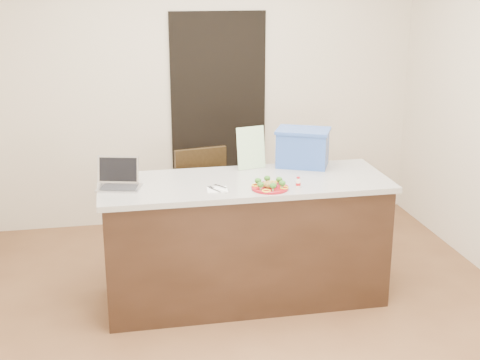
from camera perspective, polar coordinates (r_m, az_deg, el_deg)
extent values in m
plane|color=brown|center=(4.88, 0.97, -11.27)|extent=(4.00, 4.00, 0.00)
plane|color=beige|center=(6.33, -2.80, 8.35)|extent=(4.00, 0.00, 4.00)
plane|color=beige|center=(2.56, 10.58, -5.56)|extent=(4.00, 0.00, 4.00)
cube|color=black|center=(6.39, -1.84, 5.25)|extent=(0.90, 0.02, 2.00)
cube|color=black|center=(4.91, 0.38, -5.38)|extent=(2.00, 0.70, 0.88)
cube|color=beige|center=(4.75, 0.39, -0.26)|extent=(2.06, 0.76, 0.04)
cylinder|color=maroon|center=(4.56, 2.57, -0.68)|extent=(0.25, 0.25, 0.02)
torus|color=maroon|center=(4.56, 2.57, -0.61)|extent=(0.25, 0.25, 0.01)
sphere|color=olive|center=(4.55, 2.58, -0.36)|extent=(0.04, 0.04, 0.04)
sphere|color=olive|center=(4.58, 2.42, -0.24)|extent=(0.04, 0.04, 0.04)
sphere|color=olive|center=(4.56, 2.21, -0.30)|extent=(0.04, 0.04, 0.04)
sphere|color=olive|center=(4.54, 2.17, -0.38)|extent=(0.04, 0.04, 0.04)
sphere|color=olive|center=(4.53, 2.32, -0.46)|extent=(0.04, 0.04, 0.04)
sphere|color=olive|center=(4.52, 2.59, -0.49)|extent=(0.04, 0.04, 0.04)
sphere|color=olive|center=(4.53, 2.86, -0.46)|extent=(0.04, 0.04, 0.04)
sphere|color=olive|center=(4.55, 2.99, -0.38)|extent=(0.04, 0.04, 0.04)
sphere|color=olive|center=(4.57, 2.92, -0.30)|extent=(0.04, 0.04, 0.04)
ellipsoid|color=#205115|center=(4.60, 3.37, 0.04)|extent=(0.05, 0.05, 0.04)
ellipsoid|color=#205115|center=(4.63, 2.34, 0.15)|extent=(0.05, 0.05, 0.04)
ellipsoid|color=#205115|center=(4.57, 1.54, -0.06)|extent=(0.05, 0.05, 0.04)
ellipsoid|color=#205115|center=(4.49, 1.77, -0.39)|extent=(0.05, 0.05, 0.04)
ellipsoid|color=#205115|center=(4.47, 2.83, -0.50)|extent=(0.05, 0.05, 0.04)
ellipsoid|color=#205115|center=(4.52, 3.63, -0.28)|extent=(0.05, 0.05, 0.04)
torus|color=yellow|center=(4.65, 2.86, -0.18)|extent=(0.06, 0.06, 0.01)
torus|color=yellow|center=(4.58, 1.37, -0.44)|extent=(0.06, 0.06, 0.01)
torus|color=yellow|center=(4.46, 2.27, -0.92)|extent=(0.06, 0.06, 0.01)
torus|color=yellow|center=(4.53, 3.79, -0.65)|extent=(0.06, 0.06, 0.01)
cube|color=silver|center=(4.54, -1.96, -0.83)|extent=(0.15, 0.15, 0.01)
cube|color=#B4B4B9|center=(4.51, -2.17, -0.85)|extent=(0.07, 0.12, 0.00)
cube|color=#B4B4B9|center=(4.58, -2.30, -0.59)|extent=(0.05, 0.06, 0.00)
cube|color=white|center=(4.50, -1.49, -0.90)|extent=(0.07, 0.08, 0.01)
cube|color=#B4B4B9|center=(4.59, -1.69, -0.53)|extent=(0.08, 0.10, 0.00)
cylinder|color=silver|center=(4.60, 4.99, -0.31)|extent=(0.03, 0.03, 0.05)
cylinder|color=silver|center=(4.59, 5.00, 0.08)|extent=(0.02, 0.02, 0.01)
cylinder|color=#B51318|center=(4.59, 5.00, 0.21)|extent=(0.03, 0.03, 0.01)
cylinder|color=#B51318|center=(4.60, 4.99, -0.34)|extent=(0.03, 0.03, 0.02)
cube|color=#AFAEB3|center=(4.63, -10.27, -0.65)|extent=(0.33, 0.26, 0.01)
cube|color=#AFAEB3|center=(4.70, -10.37, 0.90)|extent=(0.29, 0.12, 0.19)
cube|color=black|center=(4.70, -10.37, 0.89)|extent=(0.26, 0.10, 0.16)
cube|color=black|center=(4.62, -10.28, -0.61)|extent=(0.27, 0.20, 0.00)
cube|color=white|center=(5.00, 0.94, 2.76)|extent=(0.23, 0.10, 0.32)
cube|color=#2A4B98|center=(5.09, 5.38, 2.66)|extent=(0.45, 0.39, 0.26)
cube|color=#2A4B98|center=(5.06, 5.42, 4.22)|extent=(0.48, 0.42, 0.02)
cube|color=black|center=(5.37, -3.01, -3.11)|extent=(0.50, 0.50, 0.04)
cube|color=black|center=(5.47, -3.35, 0.21)|extent=(0.43, 0.12, 0.49)
cylinder|color=black|center=(5.27, -4.68, -6.28)|extent=(0.04, 0.04, 0.46)
cylinder|color=black|center=(5.32, -0.70, -5.99)|extent=(0.04, 0.04, 0.46)
cylinder|color=black|center=(5.61, -5.12, -4.80)|extent=(0.04, 0.04, 0.46)
cylinder|color=black|center=(5.65, -1.39, -4.54)|extent=(0.04, 0.04, 0.46)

